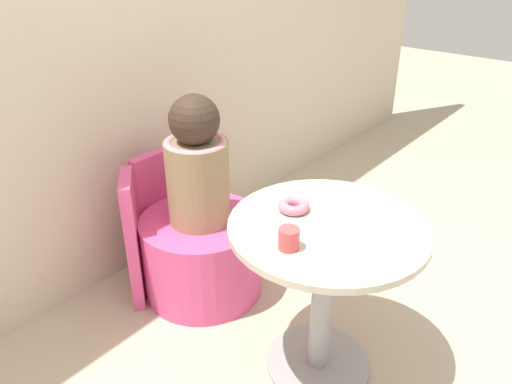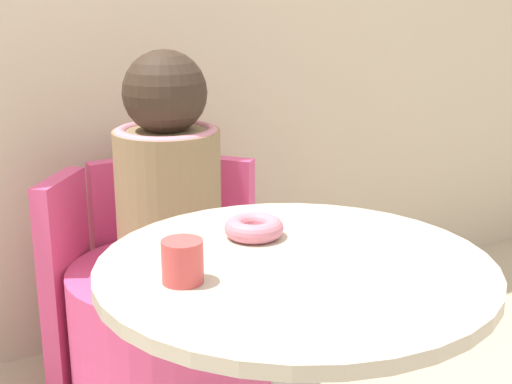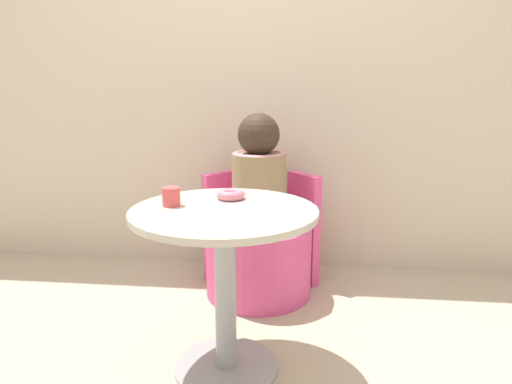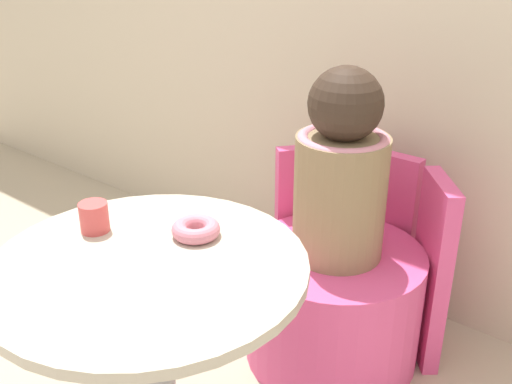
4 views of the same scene
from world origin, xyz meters
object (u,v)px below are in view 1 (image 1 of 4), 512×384
object	(u,v)px
donut	(294,206)
tub_chair	(202,254)
round_table	(325,268)
cup	(289,239)
child_figure	(197,165)

from	to	relation	value
donut	tub_chair	bearing A→B (deg)	84.09
tub_chair	round_table	bearing A→B (deg)	-94.79
round_table	cup	world-z (taller)	cup
round_table	cup	size ratio (longest dim) A/B	9.78
tub_chair	child_figure	size ratio (longest dim) A/B	0.96
donut	cup	bearing A→B (deg)	-147.71
round_table	tub_chair	world-z (taller)	round_table
child_figure	cup	world-z (taller)	child_figure
donut	cup	xyz separation A→B (m)	(-0.20, -0.13, 0.02)
cup	round_table	bearing A→B (deg)	-5.21
cup	child_figure	bearing A→B (deg)	68.93
donut	cup	size ratio (longest dim) A/B	1.59
round_table	donut	bearing A→B (deg)	89.39
tub_chair	child_figure	world-z (taller)	child_figure
child_figure	donut	distance (m)	0.55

